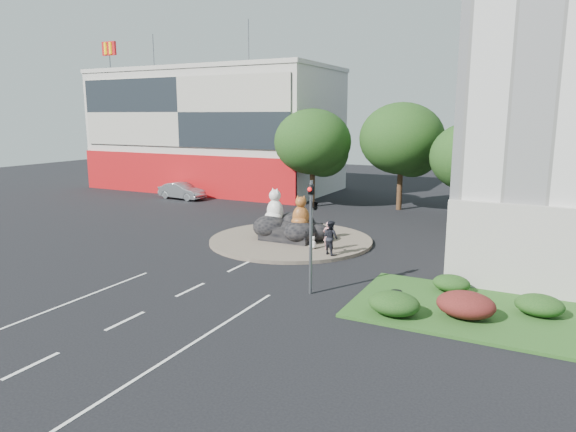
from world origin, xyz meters
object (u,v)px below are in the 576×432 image
kitten_white (313,242)px  cat_white (275,205)px  pedestrian_dark (331,237)px  kitten_calico (265,232)px  pedestrian_pink (328,236)px  cat_tabby (301,211)px  parked_car (182,191)px  litter_bin (396,299)px

kitten_white → cat_white: bearing=134.1°
pedestrian_dark → kitten_calico: bearing=12.1°
pedestrian_pink → cat_tabby: bearing=-33.0°
cat_white → pedestrian_dark: size_ratio=1.15×
cat_tabby → kitten_calico: (-2.22, -0.46, -1.43)m
kitten_white → parked_car: (-18.70, 11.69, 0.19)m
kitten_white → pedestrian_dark: pedestrian_dark is taller
cat_tabby → parked_car: cat_tabby is taller
pedestrian_pink → litter_bin: (5.78, -6.77, -0.55)m
cat_tabby → litter_bin: cat_tabby is taller
pedestrian_dark → pedestrian_pink: bearing=-30.9°
parked_car → litter_bin: bearing=-121.5°
parked_car → pedestrian_pink: bearing=-116.2°
cat_white → pedestrian_pink: size_ratio=1.34×
kitten_calico → pedestrian_dark: bearing=-14.9°
kitten_calico → pedestrian_dark: 5.18m
kitten_white → litter_bin: size_ratio=1.11×
pedestrian_dark → kitten_white: bearing=2.2°
kitten_calico → litter_bin: bearing=-34.4°
cat_tabby → kitten_calico: bearing=163.2°
kitten_white → parked_car: size_ratio=0.16×
pedestrian_pink → litter_bin: size_ratio=2.39×
cat_tabby → kitten_white: cat_tabby is taller
pedestrian_dark → cat_tabby: bearing=-6.5°
kitten_calico → parked_car: size_ratio=0.19×
pedestrian_pink → litter_bin: 8.92m
cat_white → litter_bin: bearing=-15.4°
kitten_calico → pedestrian_dark: pedestrian_dark is taller
kitten_white → litter_bin: kitten_white is taller
kitten_white → pedestrian_pink: (0.89, 0.15, 0.44)m
litter_bin → cat_tabby: bearing=135.6°
pedestrian_dark → parked_car: pedestrian_dark is taller
cat_tabby → parked_car: size_ratio=0.41×
pedestrian_pink → pedestrian_dark: pedestrian_dark is taller
kitten_calico → pedestrian_dark: size_ratio=0.46×
cat_white → pedestrian_pink: cat_white is taller
kitten_white → pedestrian_pink: bearing=-9.8°
cat_tabby → pedestrian_pink: bearing=-54.0°
pedestrian_pink → parked_car: pedestrian_pink is taller
kitten_white → kitten_calico: bearing=148.5°
cat_tabby → kitten_white: bearing=-70.7°
cat_tabby → pedestrian_dark: 3.45m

